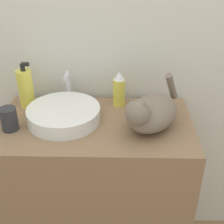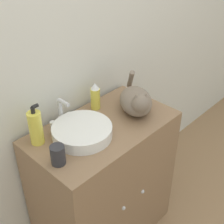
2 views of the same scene
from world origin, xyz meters
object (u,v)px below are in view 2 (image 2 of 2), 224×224
object	(u,v)px
cup	(58,155)
spray_bottle	(95,96)
cat	(136,101)
soap_bottle	(36,127)

from	to	relation	value
cup	spray_bottle	bearing A→B (deg)	26.13
cat	spray_bottle	size ratio (longest dim) A/B	1.94
spray_bottle	cup	size ratio (longest dim) A/B	1.70
soap_bottle	spray_bottle	bearing A→B (deg)	2.85
cup	cat	bearing A→B (deg)	1.72
cat	spray_bottle	xyz separation A→B (m)	(-0.12, 0.19, 0.00)
spray_bottle	cup	world-z (taller)	spray_bottle
cat	cup	size ratio (longest dim) A/B	3.31
cat	cup	xyz separation A→B (m)	(-0.55, -0.02, -0.03)
cup	soap_bottle	bearing A→B (deg)	83.45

